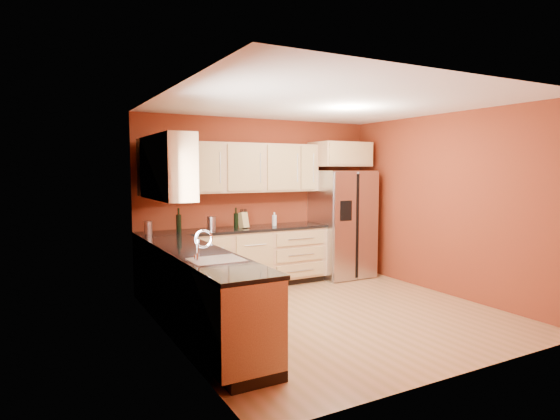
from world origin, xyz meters
The scene contains 23 objects.
floor centered at (0.00, 0.00, 0.00)m, with size 4.00×4.00×0.00m, color olive.
ceiling centered at (0.00, 0.00, 2.60)m, with size 4.00×4.00×0.00m, color white.
wall_back centered at (0.00, 2.00, 1.30)m, with size 4.00×0.04×2.60m, color maroon.
wall_front centered at (0.00, -2.00, 1.30)m, with size 4.00×0.04×2.60m, color maroon.
wall_left centered at (-2.00, 0.00, 1.30)m, with size 0.04×4.00×2.60m, color maroon.
wall_right centered at (2.00, 0.00, 1.30)m, with size 0.04×4.00×2.60m, color maroon.
base_cabinets_back centered at (-0.55, 1.70, 0.44)m, with size 2.90×0.60×0.88m, color #9F6F4D.
base_cabinets_left centered at (-1.70, 0.00, 0.44)m, with size 0.60×2.80×0.88m, color #9F6F4D.
countertop_back centered at (-0.55, 1.69, 0.90)m, with size 2.90×0.62×0.04m, color black.
countertop_left centered at (-1.69, 0.00, 0.90)m, with size 0.62×2.80×0.04m, color black.
upper_cabinets_back centered at (-0.25, 1.83, 1.83)m, with size 2.30×0.33×0.75m, color #9F6F4D.
upper_cabinets_left centered at (-1.83, 0.72, 1.83)m, with size 0.33×1.35×0.75m, color #9F6F4D.
corner_upper_cabinet centered at (-1.67, 1.67, 1.83)m, with size 0.62×0.33×0.75m, color #9F6F4D.
over_fridge_cabinet centered at (1.35, 1.70, 2.05)m, with size 0.92×0.60×0.40m, color #9F6F4D.
refrigerator centered at (1.35, 1.62, 0.89)m, with size 0.90×0.75×1.78m, color silver.
window centered at (-1.98, -0.50, 1.55)m, with size 0.03×0.90×1.00m, color white.
sink_faucet centered at (-1.69, -0.50, 1.07)m, with size 0.50×0.42×0.30m, color silver, non-canonical shape.
canister_left centered at (-1.85, 1.69, 1.01)m, with size 0.11×0.11×0.18m, color silver.
canister_right centered at (-0.96, 1.63, 1.02)m, with size 0.13×0.13×0.20m, color silver.
wine_bottle_a centered at (-0.54, 1.72, 1.07)m, with size 0.07×0.07×0.31m, color black, non-canonical shape.
wine_bottle_b centered at (-1.41, 1.73, 1.09)m, with size 0.08×0.08×0.34m, color black, non-canonical shape.
knife_block centered at (-0.44, 1.68, 1.04)m, with size 0.12×0.11×0.24m, color tan.
soap_dispenser centered at (0.11, 1.71, 1.02)m, with size 0.07×0.07×0.21m, color silver.
Camera 1 is at (-3.29, -4.73, 1.80)m, focal length 30.00 mm.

